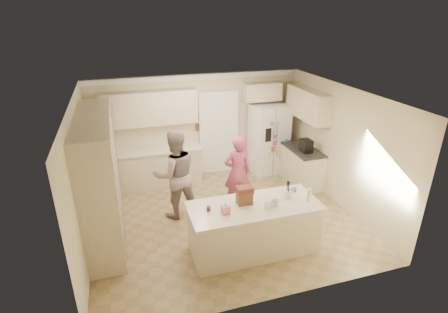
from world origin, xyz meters
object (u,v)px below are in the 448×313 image
object	(u,v)px
utensil_crock	(288,194)
teen_girl	(237,172)
coffee_maker	(306,146)
tissue_box	(226,209)
teen_boy	(176,174)
island_base	(253,229)
refrigerator	(269,139)
dollhouse_body	(244,198)

from	to	relation	value
utensil_crock	teen_girl	world-z (taller)	teen_girl
coffee_maker	teen_girl	size ratio (longest dim) A/B	0.18
tissue_box	teen_boy	bearing A→B (deg)	108.26
utensil_crock	island_base	bearing A→B (deg)	-175.60
island_base	tissue_box	world-z (taller)	tissue_box
tissue_box	utensil_crock	bearing A→B (deg)	7.13
refrigerator	teen_girl	xyz separation A→B (m)	(-1.38, -1.48, -0.09)
refrigerator	dollhouse_body	bearing A→B (deg)	-126.95
teen_girl	refrigerator	bearing A→B (deg)	-131.60
island_base	utensil_crock	xyz separation A→B (m)	(0.65, 0.05, 0.56)
coffee_maker	teen_boy	bearing A→B (deg)	-173.60
coffee_maker	teen_girl	xyz separation A→B (m)	(-1.83, -0.37, -0.26)
coffee_maker	utensil_crock	bearing A→B (deg)	-127.12
tissue_box	dollhouse_body	distance (m)	0.45
tissue_box	dollhouse_body	world-z (taller)	dollhouse_body
island_base	dollhouse_body	world-z (taller)	dollhouse_body
coffee_maker	utensil_crock	distance (m)	2.32
refrigerator	coffee_maker	world-z (taller)	refrigerator
island_base	teen_boy	xyz separation A→B (m)	(-1.09, 1.55, 0.50)
coffee_maker	teen_girl	bearing A→B (deg)	-168.48
refrigerator	island_base	distance (m)	3.44
coffee_maker	tissue_box	bearing A→B (deg)	-142.43
teen_girl	teen_boy	bearing A→B (deg)	0.31
utensil_crock	tissue_box	size ratio (longest dim) A/B	1.07
utensil_crock	teen_boy	size ratio (longest dim) A/B	0.08
tissue_box	teen_girl	world-z (taller)	teen_girl
refrigerator	utensil_crock	distance (m)	3.11
refrigerator	tissue_box	size ratio (longest dim) A/B	12.86
utensil_crock	tissue_box	distance (m)	1.21
refrigerator	coffee_maker	bearing A→B (deg)	-73.75
coffee_maker	island_base	world-z (taller)	coffee_maker
tissue_box	teen_girl	distance (m)	1.81
teen_girl	utensil_crock	bearing A→B (deg)	107.51
dollhouse_body	teen_girl	world-z (taller)	teen_girl
dollhouse_body	teen_boy	size ratio (longest dim) A/B	0.14
coffee_maker	dollhouse_body	distance (m)	2.84
refrigerator	teen_boy	world-z (taller)	teen_boy
refrigerator	dollhouse_body	distance (m)	3.40
island_base	tissue_box	bearing A→B (deg)	-169.70
refrigerator	coffee_maker	distance (m)	1.21
refrigerator	dollhouse_body	world-z (taller)	refrigerator
teen_boy	teen_girl	world-z (taller)	teen_boy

